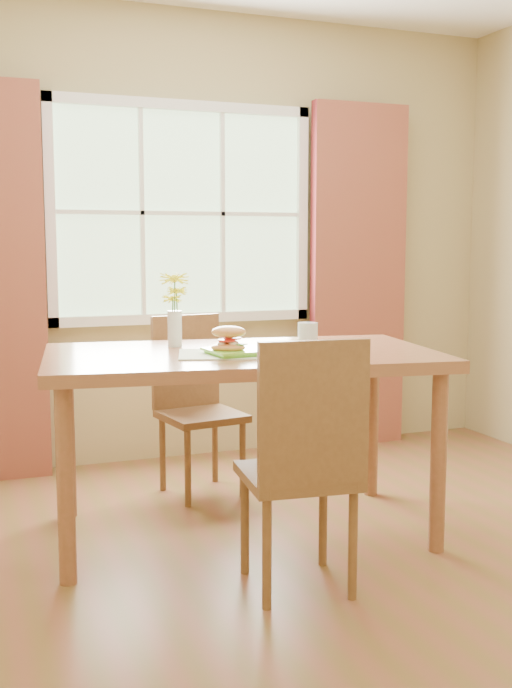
{
  "coord_description": "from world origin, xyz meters",
  "views": [
    {
      "loc": [
        -1.34,
        -2.85,
        1.33
      ],
      "look_at": [
        -0.07,
        0.45,
        0.88
      ],
      "focal_mm": 42.0,
      "sensor_mm": 36.0,
      "label": 1
    }
  ],
  "objects": [
    {
      "name": "room",
      "position": [
        0.0,
        0.0,
        1.35
      ],
      "size": [
        4.24,
        3.84,
        2.74
      ],
      "color": "brown",
      "rests_on": "ground"
    },
    {
      "name": "window",
      "position": [
        0.0,
        1.87,
        1.5
      ],
      "size": [
        1.62,
        0.06,
        1.32
      ],
      "color": "#9BC192",
      "rests_on": "room"
    },
    {
      "name": "curtain_right",
      "position": [
        1.15,
        1.78,
        1.1
      ],
      "size": [
        0.65,
        0.08,
        2.2
      ],
      "primitive_type": "cube",
      "color": "maroon",
      "rests_on": "room"
    },
    {
      "name": "dining_table",
      "position": [
        -0.12,
        0.5,
        0.76
      ],
      "size": [
        1.85,
        1.22,
        0.84
      ],
      "rotation": [
        0.0,
        0.0,
        -0.15
      ],
      "color": "brown",
      "rests_on": "room"
    },
    {
      "name": "chair_near",
      "position": [
        -0.13,
        -0.2,
        0.54
      ],
      "size": [
        0.45,
        0.45,
        0.99
      ],
      "rotation": [
        0.0,
        0.0,
        -0.11
      ],
      "color": "brown",
      "rests_on": "room"
    },
    {
      "name": "chair_far",
      "position": [
        -0.13,
        1.2,
        0.51
      ],
      "size": [
        0.45,
        0.45,
        0.94
      ],
      "rotation": [
        0.0,
        0.0,
        0.16
      ],
      "color": "brown",
      "rests_on": "room"
    },
    {
      "name": "placemat",
      "position": [
        -0.2,
        0.42,
        0.85
      ],
      "size": [
        0.53,
        0.44,
        0.01
      ],
      "primitive_type": "cube",
      "rotation": [
        0.0,
        0.0,
        -0.29
      ],
      "color": "beige",
      "rests_on": "dining_table"
    },
    {
      "name": "plate",
      "position": [
        -0.18,
        0.39,
        0.85
      ],
      "size": [
        0.27,
        0.27,
        0.01
      ],
      "primitive_type": "cube",
      "rotation": [
        0.0,
        0.0,
        0.09
      ],
      "color": "#77D635",
      "rests_on": "placemat"
    },
    {
      "name": "croissant_sandwich",
      "position": [
        -0.22,
        0.38,
        0.92
      ],
      "size": [
        0.18,
        0.16,
        0.11
      ],
      "rotation": [
        0.0,
        0.0,
        -0.44
      ],
      "color": "#F89B54",
      "rests_on": "plate"
    },
    {
      "name": "water_glass",
      "position": [
        0.14,
        0.37,
        0.91
      ],
      "size": [
        0.09,
        0.09,
        0.13
      ],
      "color": "silver",
      "rests_on": "dining_table"
    },
    {
      "name": "flower_vase",
      "position": [
        -0.35,
        0.78,
        1.05
      ],
      "size": [
        0.14,
        0.14,
        0.35
      ],
      "color": "silver",
      "rests_on": "dining_table"
    }
  ]
}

